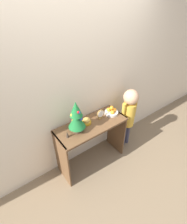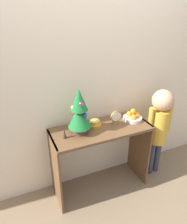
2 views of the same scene
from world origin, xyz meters
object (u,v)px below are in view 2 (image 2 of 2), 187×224
Objects in this scene: figurine at (64,134)px; child_figure at (160,121)px; fruit_bowl at (133,117)px; singing_bowl at (95,124)px; mini_tree at (79,112)px; desk_clock at (116,117)px.

figurine is 0.09× the size of child_figure.
fruit_bowl is 2.00× the size of figurine.
figurine is (-0.35, -0.08, 0.02)m from singing_bowl.
mini_tree is at bearing 9.27° from figurine.
singing_bowl is 0.12× the size of child_figure.
desk_clock is 1.40× the size of figurine.
desk_clock is (-0.20, 0.01, 0.03)m from fruit_bowl.
fruit_bowl is 0.18× the size of child_figure.
singing_bowl is at bearing 173.00° from child_figure.
singing_bowl is at bearing 174.22° from desk_clock.
singing_bowl is 0.24m from desk_clock.
desk_clock is 0.56m from child_figure.
fruit_bowl is 1.55× the size of singing_bowl.
mini_tree is 2.26× the size of fruit_bowl.
mini_tree is 0.41× the size of child_figure.
figurine is at bearing -176.72° from fruit_bowl.
desk_clock is 0.59m from figurine.
singing_bowl is 1.29× the size of figurine.
mini_tree is 0.28m from singing_bowl.
singing_bowl is 0.79m from child_figure.
child_figure is at bearing -0.69° from figurine.
mini_tree reaches higher than desk_clock.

